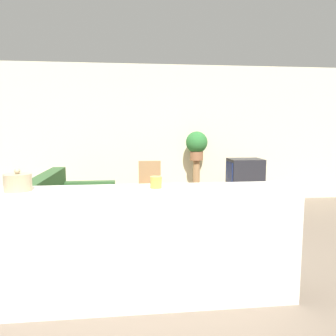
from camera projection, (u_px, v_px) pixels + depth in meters
ground_plane at (141, 282)px, 3.20m from camera, size 14.00×14.00×0.00m
wall_back at (135, 135)px, 6.41m from camera, size 9.00×0.06×2.70m
couch at (73, 214)px, 4.55m from camera, size 1.00×1.80×0.86m
tv_stand at (244, 199)px, 5.66m from camera, size 0.91×0.55×0.51m
television at (245, 172)px, 5.60m from camera, size 0.57×0.45×0.45m
wooden_chair at (150, 184)px, 5.77m from camera, size 0.44×0.44×0.90m
plant_stand at (196, 182)px, 6.34m from camera, size 0.13×0.13×0.87m
potted_plant at (197, 144)px, 6.24m from camera, size 0.41×0.41×0.55m
foreground_counter at (142, 246)px, 2.79m from camera, size 2.65×0.44×1.00m
decorative_bowl at (18, 182)px, 2.61m from camera, size 0.21×0.21×0.18m
candle_jar at (156, 182)px, 2.74m from camera, size 0.10×0.10×0.10m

